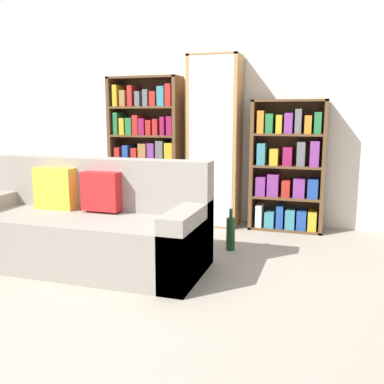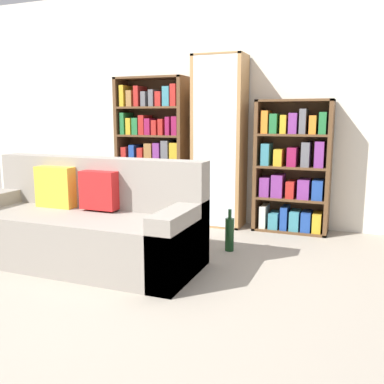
# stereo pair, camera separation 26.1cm
# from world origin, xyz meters

# --- Properties ---
(ground_plane) EXTENTS (16.00, 16.00, 0.00)m
(ground_plane) POSITION_xyz_m (0.00, 0.00, 0.00)
(ground_plane) COLOR gray
(wall_back) EXTENTS (6.59, 0.06, 2.70)m
(wall_back) POSITION_xyz_m (0.00, 2.48, 1.35)
(wall_back) COLOR silver
(wall_back) RESTS_ON ground
(couch) EXTENTS (2.01, 0.80, 0.87)m
(couch) POSITION_xyz_m (-0.56, 0.63, 0.31)
(couch) COLOR gray
(couch) RESTS_ON ground
(bookshelf_left) EXTENTS (0.85, 0.32, 1.68)m
(bookshelf_left) POSITION_xyz_m (-0.72, 2.27, 0.80)
(bookshelf_left) COLOR brown
(bookshelf_left) RESTS_ON ground
(display_cabinet) EXTENTS (0.56, 0.36, 1.88)m
(display_cabinet) POSITION_xyz_m (0.11, 2.26, 0.94)
(display_cabinet) COLOR #AD7F4C
(display_cabinet) RESTS_ON ground
(bookshelf_right) EXTENTS (0.78, 0.32, 1.40)m
(bookshelf_right) POSITION_xyz_m (0.93, 2.28, 0.67)
(bookshelf_right) COLOR brown
(bookshelf_right) RESTS_ON ground
(wine_bottle) EXTENTS (0.08, 0.08, 0.39)m
(wine_bottle) POSITION_xyz_m (0.51, 1.36, 0.16)
(wine_bottle) COLOR #143819
(wine_bottle) RESTS_ON ground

